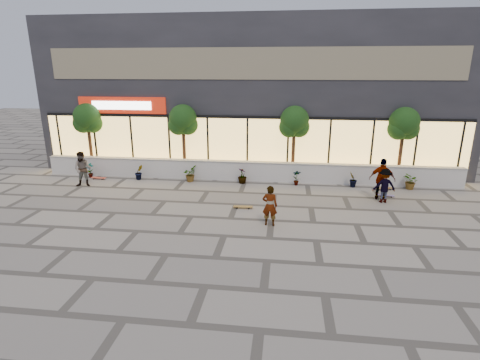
# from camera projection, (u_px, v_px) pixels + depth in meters

# --- Properties ---
(ground) EXTENTS (80.00, 80.00, 0.00)m
(ground) POSITION_uv_depth(u_px,v_px,m) (224.00, 236.00, 13.42)
(ground) COLOR gray
(ground) RESTS_ON ground
(planter_wall) EXTENTS (22.00, 0.42, 1.04)m
(planter_wall) POSITION_uv_depth(u_px,v_px,m) (245.00, 171.00, 19.92)
(planter_wall) COLOR silver
(planter_wall) RESTS_ON ground
(retail_building) EXTENTS (24.00, 9.17, 8.50)m
(retail_building) POSITION_uv_depth(u_px,v_px,m) (255.00, 93.00, 24.06)
(retail_building) COLOR #26262B
(retail_building) RESTS_ON ground
(shrub_a) EXTENTS (0.43, 0.29, 0.81)m
(shrub_a) POSITION_uv_depth(u_px,v_px,m) (90.00, 170.00, 20.44)
(shrub_a) COLOR #183611
(shrub_a) RESTS_ON ground
(shrub_b) EXTENTS (0.57, 0.57, 0.81)m
(shrub_b) POSITION_uv_depth(u_px,v_px,m) (139.00, 172.00, 20.11)
(shrub_b) COLOR #183611
(shrub_b) RESTS_ON ground
(shrub_c) EXTENTS (0.68, 0.77, 0.81)m
(shrub_c) POSITION_uv_depth(u_px,v_px,m) (190.00, 174.00, 19.77)
(shrub_c) COLOR #183611
(shrub_c) RESTS_ON ground
(shrub_d) EXTENTS (0.64, 0.64, 0.81)m
(shrub_d) POSITION_uv_depth(u_px,v_px,m) (242.00, 176.00, 19.44)
(shrub_d) COLOR #183611
(shrub_d) RESTS_ON ground
(shrub_e) EXTENTS (0.46, 0.35, 0.81)m
(shrub_e) POSITION_uv_depth(u_px,v_px,m) (297.00, 178.00, 19.11)
(shrub_e) COLOR #183611
(shrub_e) RESTS_ON ground
(shrub_f) EXTENTS (0.55, 0.57, 0.81)m
(shrub_f) POSITION_uv_depth(u_px,v_px,m) (353.00, 180.00, 18.78)
(shrub_f) COLOR #183611
(shrub_f) RESTS_ON ground
(shrub_g) EXTENTS (0.77, 0.84, 0.81)m
(shrub_g) POSITION_uv_depth(u_px,v_px,m) (411.00, 182.00, 18.45)
(shrub_g) COLOR #183611
(shrub_g) RESTS_ON ground
(tree_west) EXTENTS (1.60, 1.50, 3.92)m
(tree_west) POSITION_uv_depth(u_px,v_px,m) (87.00, 120.00, 20.94)
(tree_west) COLOR #442C18
(tree_west) RESTS_ON ground
(tree_midwest) EXTENTS (1.60, 1.50, 3.92)m
(tree_midwest) POSITION_uv_depth(u_px,v_px,m) (183.00, 122.00, 20.29)
(tree_midwest) COLOR #442C18
(tree_midwest) RESTS_ON ground
(tree_mideast) EXTENTS (1.60, 1.50, 3.92)m
(tree_mideast) POSITION_uv_depth(u_px,v_px,m) (294.00, 124.00, 19.58)
(tree_mideast) COLOR #442C18
(tree_mideast) RESTS_ON ground
(tree_east) EXTENTS (1.60, 1.50, 3.92)m
(tree_east) POSITION_uv_depth(u_px,v_px,m) (404.00, 125.00, 18.93)
(tree_east) COLOR #442C18
(tree_east) RESTS_ON ground
(skater_center) EXTENTS (0.60, 0.42, 1.58)m
(skater_center) POSITION_uv_depth(u_px,v_px,m) (270.00, 206.00, 14.12)
(skater_center) COLOR beige
(skater_center) RESTS_ON ground
(skater_left) EXTENTS (0.98, 0.83, 1.79)m
(skater_left) POSITION_uv_depth(u_px,v_px,m) (83.00, 169.00, 18.81)
(skater_left) COLOR tan
(skater_left) RESTS_ON ground
(skater_right_near) EXTENTS (1.20, 0.72, 1.91)m
(skater_right_near) POSITION_uv_depth(u_px,v_px,m) (382.00, 179.00, 16.89)
(skater_right_near) COLOR silver
(skater_right_near) RESTS_ON ground
(skater_right_far) EXTENTS (1.05, 0.67, 1.54)m
(skater_right_far) POSITION_uv_depth(u_px,v_px,m) (384.00, 186.00, 16.58)
(skater_right_far) COLOR maroon
(skater_right_far) RESTS_ON ground
(skateboard_center) EXTENTS (0.83, 0.23, 0.10)m
(skateboard_center) POSITION_uv_depth(u_px,v_px,m) (243.00, 207.00, 16.02)
(skateboard_center) COLOR olive
(skateboard_center) RESTS_ON ground
(skateboard_left) EXTENTS (0.83, 0.27, 0.10)m
(skateboard_left) POSITION_uv_depth(u_px,v_px,m) (98.00, 178.00, 20.22)
(skateboard_left) COLOR #E9452B
(skateboard_left) RESTS_ON ground
(skateboard_right_near) EXTENTS (0.89, 0.36, 0.10)m
(skateboard_right_near) POSITION_uv_depth(u_px,v_px,m) (384.00, 188.00, 18.46)
(skateboard_right_near) COLOR brown
(skateboard_right_near) RESTS_ON ground
(skateboard_right_far) EXTENTS (0.76, 0.29, 0.09)m
(skateboard_right_far) POSITION_uv_depth(u_px,v_px,m) (386.00, 195.00, 17.47)
(skateboard_right_far) COLOR #5F5296
(skateboard_right_far) RESTS_ON ground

